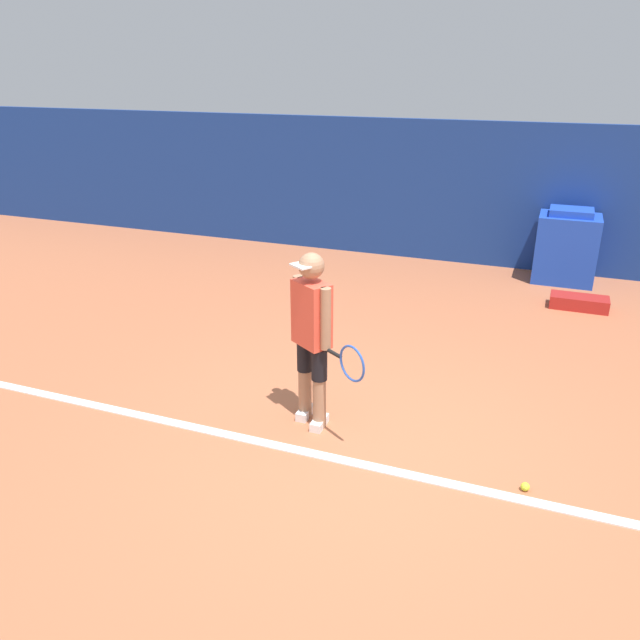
{
  "coord_description": "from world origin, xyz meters",
  "views": [
    {
      "loc": [
        1.32,
        -4.29,
        3.02
      ],
      "look_at": [
        -0.49,
        0.47,
        0.92
      ],
      "focal_mm": 35.0,
      "sensor_mm": 36.0,
      "label": 1
    }
  ],
  "objects": [
    {
      "name": "ground_plane",
      "position": [
        0.0,
        0.0,
        0.0
      ],
      "size": [
        24.0,
        24.0,
        0.0
      ],
      "primitive_type": "plane",
      "color": "#B76642"
    },
    {
      "name": "back_wall",
      "position": [
        0.0,
        5.75,
        1.12
      ],
      "size": [
        24.0,
        0.1,
        2.23
      ],
      "color": "navy",
      "rests_on": "ground_plane"
    },
    {
      "name": "court_baseline",
      "position": [
        0.0,
        -0.21,
        0.01
      ],
      "size": [
        21.6,
        0.1,
        0.01
      ],
      "color": "white",
      "rests_on": "ground_plane"
    },
    {
      "name": "tennis_player",
      "position": [
        -0.48,
        0.26,
        0.88
      ],
      "size": [
        0.81,
        0.57,
        1.59
      ],
      "rotation": [
        0.0,
        0.0,
        -0.57
      ],
      "color": "#A37556",
      "rests_on": "ground_plane"
    },
    {
      "name": "tennis_ball",
      "position": [
        1.39,
        -0.08,
        0.03
      ],
      "size": [
        0.07,
        0.07,
        0.07
      ],
      "color": "#D1E533",
      "rests_on": "ground_plane"
    },
    {
      "name": "covered_chair",
      "position": [
        1.55,
        5.31,
        0.52
      ],
      "size": [
        0.85,
        0.67,
        1.09
      ],
      "color": "blue",
      "rests_on": "ground_plane"
    },
    {
      "name": "equipment_bag",
      "position": [
        1.79,
        4.18,
        0.09
      ],
      "size": [
        0.73,
        0.33,
        0.17
      ],
      "color": "#B2231E",
      "rests_on": "ground_plane"
    }
  ]
}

